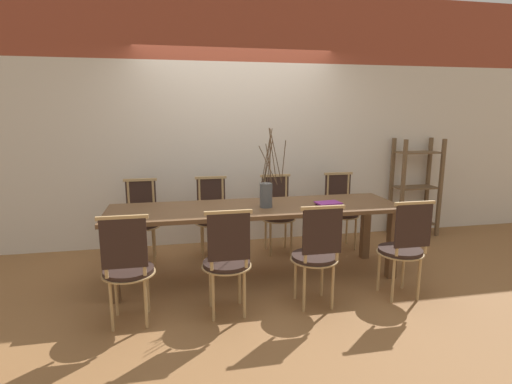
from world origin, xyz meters
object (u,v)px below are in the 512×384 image
Objects in this scene: dining_table at (256,215)px; shelving_rack at (415,188)px; vase_centerpiece at (266,193)px; book_stack at (328,204)px; chair_near_center at (316,252)px; chair_far_center at (277,211)px.

shelving_rack is at bearing 22.68° from dining_table.
shelving_rack is (2.49, 1.04, 0.01)m from dining_table.
vase_centerpiece reaches higher than book_stack.
vase_centerpiece is 2.99× the size of book_stack.
chair_near_center reaches higher than dining_table.
dining_table is at bearing 60.60° from chair_far_center.
chair_far_center reaches higher than dining_table.
vase_centerpiece reaches higher than chair_far_center.
vase_centerpiece reaches higher than chair_near_center.
dining_table is at bearing 151.02° from vase_centerpiece.
chair_far_center is at bearing 60.60° from dining_table.
book_stack is at bearing -2.53° from vase_centerpiece.
chair_far_center is at bearing 67.94° from vase_centerpiece.
chair_far_center is 0.70× the size of shelving_rack.
chair_near_center is at bearing -139.61° from shelving_rack.
dining_table is at bearing -157.32° from shelving_rack.
chair_far_center is at bearing 88.66° from chair_near_center.
book_stack is (0.36, 0.67, 0.27)m from chair_near_center.
vase_centerpiece reaches higher than dining_table.
vase_centerpiece is at bearing -155.43° from shelving_rack.
dining_table is 3.12× the size of chair_far_center.
vase_centerpiece is at bearing 67.94° from chair_far_center.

